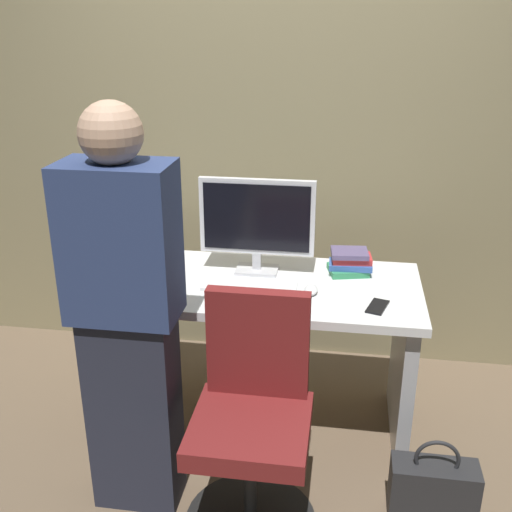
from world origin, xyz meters
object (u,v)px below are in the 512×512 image
(monitor, at_px, (257,221))
(handbag, at_px, (433,491))
(desk, at_px, (258,326))
(keyboard, at_px, (249,286))
(cell_phone, at_px, (377,307))
(person_at_desk, at_px, (127,318))
(cup_near_keyboard, at_px, (149,283))
(office_chair, at_px, (253,427))
(book_stack, at_px, (350,262))
(mouse, at_px, (311,290))

(monitor, relative_size, handbag, 1.43)
(desk, height_order, keyboard, keyboard)
(monitor, relative_size, cell_phone, 3.75)
(desk, bearing_deg, person_at_desk, -123.82)
(person_at_desk, bearing_deg, keyboard, 54.98)
(keyboard, bearing_deg, handbag, -33.32)
(cup_near_keyboard, bearing_deg, cell_phone, 0.54)
(office_chair, relative_size, handbag, 2.49)
(cup_near_keyboard, bearing_deg, book_stack, 22.64)
(office_chair, bearing_deg, mouse, 72.75)
(office_chair, height_order, monitor, monitor)
(monitor, relative_size, keyboard, 1.26)
(mouse, height_order, cell_phone, mouse)
(desk, relative_size, mouse, 14.92)
(desk, bearing_deg, cell_phone, -18.50)
(mouse, bearing_deg, keyboard, 176.76)
(monitor, bearing_deg, person_at_desk, -117.75)
(book_stack, bearing_deg, cell_phone, -71.01)
(mouse, height_order, handbag, mouse)
(cup_near_keyboard, relative_size, cell_phone, 0.67)
(office_chair, height_order, person_at_desk, person_at_desk)
(office_chair, relative_size, cup_near_keyboard, 9.69)
(desk, relative_size, person_at_desk, 0.91)
(mouse, xyz_separation_m, cup_near_keyboard, (-0.71, -0.11, 0.03))
(desk, height_order, cell_phone, cell_phone)
(desk, xyz_separation_m, keyboard, (-0.03, -0.07, 0.24))
(monitor, bearing_deg, cell_phone, -28.38)
(keyboard, bearing_deg, person_at_desk, -127.67)
(book_stack, height_order, cell_phone, book_stack)
(keyboard, bearing_deg, cell_phone, -13.97)
(cup_near_keyboard, bearing_deg, monitor, 35.71)
(mouse, bearing_deg, person_at_desk, -141.53)
(person_at_desk, xyz_separation_m, mouse, (0.66, 0.52, -0.08))
(book_stack, bearing_deg, person_at_desk, -136.52)
(office_chair, distance_m, monitor, 0.96)
(office_chair, distance_m, cup_near_keyboard, 0.79)
(monitor, bearing_deg, handbag, -39.73)
(person_at_desk, height_order, handbag, person_at_desk)
(keyboard, bearing_deg, cup_near_keyboard, -166.65)
(monitor, height_order, handbag, monitor)
(desk, relative_size, cell_phone, 10.36)
(monitor, relative_size, cup_near_keyboard, 5.57)
(keyboard, relative_size, cup_near_keyboard, 4.43)
(handbag, bearing_deg, desk, 145.05)
(monitor, bearing_deg, book_stack, 6.75)
(keyboard, xyz_separation_m, mouse, (0.28, -0.02, 0.01))
(monitor, xyz_separation_m, book_stack, (0.44, 0.05, -0.20))
(cup_near_keyboard, relative_size, handbag, 0.26)
(cell_phone, bearing_deg, book_stack, 125.68)
(office_chair, relative_size, monitor, 1.74)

